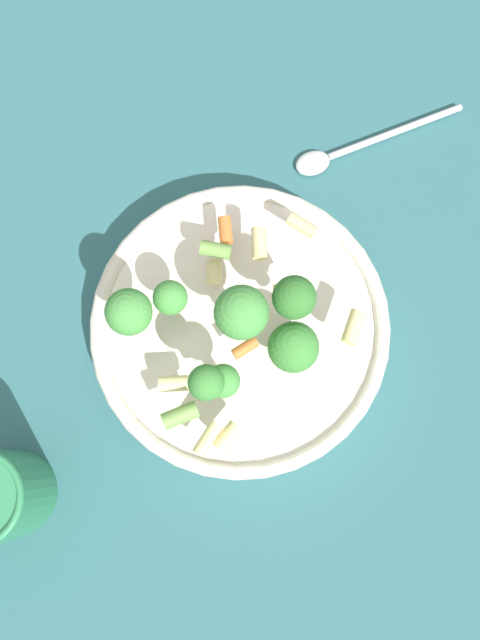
{
  "coord_description": "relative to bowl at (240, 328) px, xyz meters",
  "views": [
    {
      "loc": [
        0.02,
        0.12,
        0.59
      ],
      "look_at": [
        0.0,
        0.0,
        0.06
      ],
      "focal_mm": 35.0,
      "sensor_mm": 36.0,
      "label": 1
    }
  ],
  "objects": [
    {
      "name": "ground_plane",
      "position": [
        0.0,
        0.0,
        -0.02
      ],
      "size": [
        3.0,
        3.0,
        0.0
      ],
      "primitive_type": "plane",
      "color": "#2D6066"
    },
    {
      "name": "spoon",
      "position": [
        -0.14,
        -0.17,
        -0.02
      ],
      "size": [
        0.18,
        0.06,
        0.01
      ],
      "rotation": [
        0.0,
        0.0,
        6.51
      ],
      "color": "silver",
      "rests_on": "ground_plane"
    },
    {
      "name": "bowl",
      "position": [
        0.0,
        0.0,
        0.0
      ],
      "size": [
        0.27,
        0.27,
        0.04
      ],
      "color": "silver",
      "rests_on": "ground_plane"
    },
    {
      "name": "pasta_salad",
      "position": [
        0.01,
        0.01,
        0.07
      ],
      "size": [
        0.21,
        0.2,
        0.09
      ],
      "color": "#8CB766",
      "rests_on": "bowl"
    }
  ]
}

